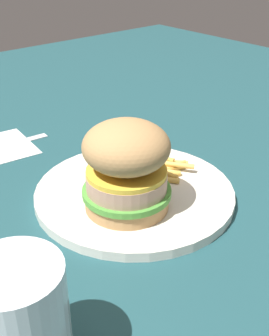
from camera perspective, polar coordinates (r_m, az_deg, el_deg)
name	(u,v)px	position (r m, az deg, el deg)	size (l,w,h in m)	color
ground_plane	(138,191)	(0.57, 0.45, -3.02)	(1.60, 1.60, 0.00)	#1E474C
plate	(135,193)	(0.55, 0.00, -3.27)	(0.25, 0.25, 0.01)	silver
sandwich	(126,166)	(0.49, -1.06, 0.22)	(0.10, 0.10, 0.11)	tan
fries_pile	(159,168)	(0.59, 3.20, 0.05)	(0.09, 0.10, 0.01)	#E5B251
drink_glass	(21,328)	(0.35, -14.71, -19.68)	(0.07, 0.07, 0.10)	silver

